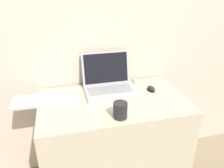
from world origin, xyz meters
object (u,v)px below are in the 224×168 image
at_px(drink_cup, 120,110).
at_px(external_keyboard, 46,100).
at_px(laptop, 109,83).
at_px(usb_stick, 134,81).
at_px(computer_mouse, 151,89).

height_order(drink_cup, external_keyboard, drink_cup).
bearing_deg(external_keyboard, drink_cup, -35.80).
distance_m(laptop, drink_cup, 0.38).
bearing_deg(drink_cup, laptop, 87.10).
distance_m(drink_cup, usb_stick, 0.53).
relative_size(laptop, computer_mouse, 4.30).
bearing_deg(computer_mouse, drink_cup, -138.10).
bearing_deg(external_keyboard, usb_stick, 12.65).
distance_m(drink_cup, computer_mouse, 0.44).
bearing_deg(usb_stick, laptop, -157.75).
xyz_separation_m(drink_cup, external_keyboard, (-0.44, 0.32, -0.04)).
bearing_deg(usb_stick, external_keyboard, -167.35).
bearing_deg(usb_stick, drink_cup, -118.13).
xyz_separation_m(laptop, drink_cup, (-0.02, -0.37, -0.01)).
bearing_deg(external_keyboard, computer_mouse, -1.88).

